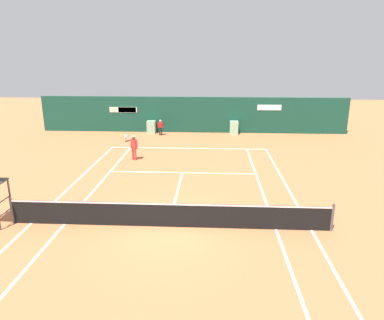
% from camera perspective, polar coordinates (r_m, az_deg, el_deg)
% --- Properties ---
extents(ground_plane, '(80.00, 80.00, 0.01)m').
position_cam_1_polar(ground_plane, '(14.28, -3.46, -9.46)').
color(ground_plane, '#C67042').
extents(tennis_net, '(12.10, 0.10, 1.07)m').
position_cam_1_polar(tennis_net, '(13.55, -3.77, -8.60)').
color(tennis_net, '#4C4C51').
rests_on(tennis_net, ground_plane).
extents(sponsor_back_wall, '(25.00, 1.02, 2.90)m').
position_cam_1_polar(sponsor_back_wall, '(29.58, 0.06, 7.09)').
color(sponsor_back_wall, '#144233').
rests_on(sponsor_back_wall, ground_plane).
extents(player_on_baseline, '(0.76, 0.62, 1.76)m').
position_cam_1_polar(player_on_baseline, '(22.03, -9.27, 2.30)').
color(player_on_baseline, red).
rests_on(player_on_baseline, ground_plane).
extents(ball_kid_left_post, '(0.42, 0.17, 1.26)m').
position_cam_1_polar(ball_kid_left_post, '(28.65, -5.02, 5.34)').
color(ball_kid_left_post, black).
rests_on(ball_kid_left_post, ground_plane).
extents(tennis_ball_by_sideline, '(0.07, 0.07, 0.07)m').
position_cam_1_polar(tennis_ball_by_sideline, '(18.47, -10.40, -3.43)').
color(tennis_ball_by_sideline, '#CCE033').
rests_on(tennis_ball_by_sideline, ground_plane).
extents(tennis_ball_mid_court, '(0.07, 0.07, 0.07)m').
position_cam_1_polar(tennis_ball_mid_court, '(23.46, 4.20, 1.11)').
color(tennis_ball_mid_court, '#CCE033').
rests_on(tennis_ball_mid_court, ground_plane).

